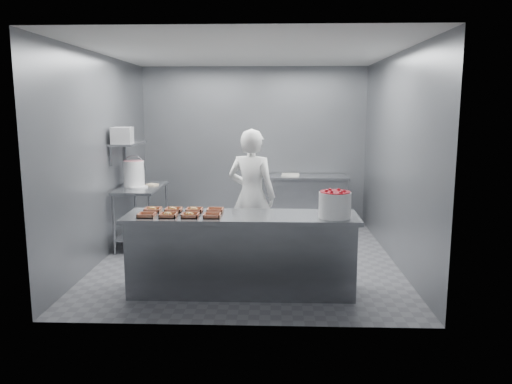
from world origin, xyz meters
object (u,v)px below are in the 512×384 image
tray_3 (212,215)px  tray_0 (147,215)px  tray_4 (153,209)px  tray_1 (168,215)px  prep_table (142,206)px  tray_6 (194,210)px  glaze_bucket (134,173)px  back_counter (304,201)px  appliance (122,135)px  strawberry_tub (335,204)px  tray_2 (190,215)px  service_counter (242,253)px  tray_5 (173,210)px  tray_7 (215,210)px  worker (252,196)px

tray_3 → tray_0: bearing=180.0°
tray_4 → tray_1: bearing=-50.0°
prep_table → tray_6: bearing=-58.7°
tray_1 → glaze_bucket: 2.28m
back_counter → appliance: size_ratio=4.73×
prep_table → strawberry_tub: bearing=-37.6°
tray_2 → appliance: bearing=124.8°
tray_4 → glaze_bucket: 1.93m
glaze_bucket → tray_2: bearing=-60.1°
prep_table → tray_3: (1.34, -2.09, 0.33)m
service_counter → tray_5: size_ratio=13.88×
appliance → tray_3: bearing=-55.9°
prep_table → tray_5: size_ratio=6.40×
tray_2 → glaze_bucket: size_ratio=0.39×
tray_4 → glaze_bucket: (-0.71, 1.78, 0.18)m
tray_1 → tray_2: bearing=0.0°
tray_0 → strawberry_tub: size_ratio=0.54×
prep_table → strawberry_tub: (2.67, -2.06, 0.46)m
service_counter → prep_table: size_ratio=2.17×
tray_4 → prep_table: bearing=108.9°
tray_4 → strawberry_tub: strawberry_tub is taller
back_counter → tray_1: size_ratio=8.01×
prep_table → tray_7: size_ratio=6.40×
prep_table → glaze_bucket: size_ratio=2.53×
tray_3 → strawberry_tub: 1.34m
tray_4 → tray_5: size_ratio=1.00×
worker → tray_0: bearing=67.7°
back_counter → appliance: 3.37m
tray_6 → worker: 1.20m
prep_table → tray_4: tray_4 is taller
tray_0 → worker: bearing=50.2°
tray_5 → strawberry_tub: 1.84m
tray_7 → tray_6: bearing=-180.0°
back_counter → tray_0: bearing=-119.6°
tray_5 → glaze_bucket: 2.03m
tray_7 → glaze_bucket: 2.29m
tray_7 → appliance: appliance is taller
tray_7 → tray_1: bearing=-149.4°
tray_2 → worker: bearing=64.8°
prep_table → tray_2: size_ratio=6.40×
prep_table → strawberry_tub: size_ratio=3.45×
tray_7 → tray_5: bearing=-180.0°
tray_4 → tray_6: size_ratio=1.00×
service_counter → worker: size_ratio=1.44×
worker → tray_6: bearing=76.5°
tray_1 → tray_6: same height
tray_7 → strawberry_tub: 1.36m
tray_0 → tray_6: tray_6 is taller
tray_1 → strawberry_tub: bearing=1.1°
tray_7 → worker: bearing=70.0°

